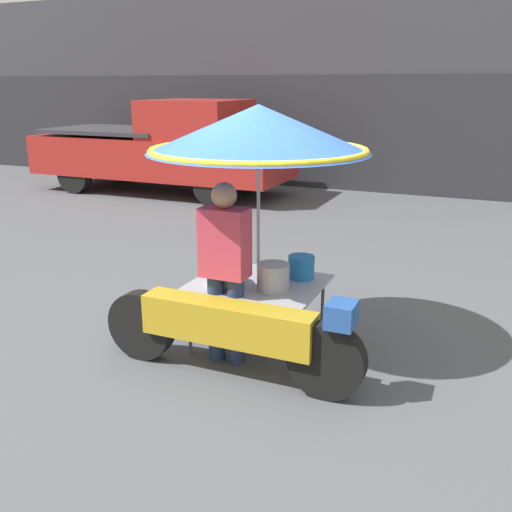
# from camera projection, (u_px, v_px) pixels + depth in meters

# --- Properties ---
(ground_plane) EXTENTS (36.00, 36.00, 0.00)m
(ground_plane) POSITION_uv_depth(u_px,v_px,m) (234.00, 354.00, 4.91)
(ground_plane) COLOR #4C4F54
(shopfront_building) EXTENTS (28.00, 2.06, 4.21)m
(shopfront_building) POSITION_uv_depth(u_px,v_px,m) (414.00, 90.00, 12.25)
(shopfront_building) COLOR #38383D
(shopfront_building) RESTS_ON ground
(vendor_motorcycle_cart) EXTENTS (2.20, 1.81, 2.08)m
(vendor_motorcycle_cart) POSITION_uv_depth(u_px,v_px,m) (256.00, 165.00, 4.56)
(vendor_motorcycle_cart) COLOR black
(vendor_motorcycle_cart) RESTS_ON ground
(vendor_person) EXTENTS (0.38, 0.22, 1.51)m
(vendor_person) POSITION_uv_depth(u_px,v_px,m) (225.00, 265.00, 4.57)
(vendor_person) COLOR navy
(vendor_person) RESTS_ON ground
(pickup_truck) EXTENTS (5.45, 1.93, 1.91)m
(pickup_truck) POSITION_uv_depth(u_px,v_px,m) (167.00, 148.00, 11.86)
(pickup_truck) COLOR black
(pickup_truck) RESTS_ON ground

